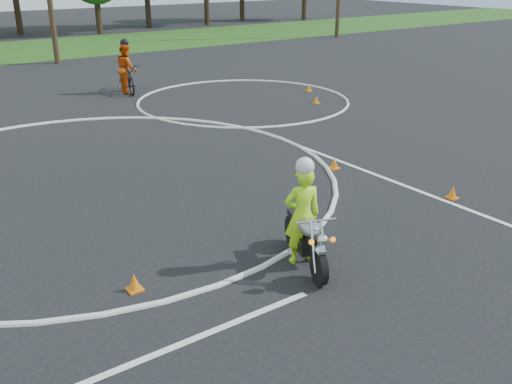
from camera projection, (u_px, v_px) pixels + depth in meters
ground at (140, 223)px, 11.54m from camera, size 120.00×120.00×0.00m
course_markings at (145, 151)px, 16.00m from camera, size 19.05×19.05×0.12m
primary_motorcycle at (306, 238)px, 9.77m from camera, size 0.98×1.90×1.05m
rider_primary_grp at (302, 213)px, 9.72m from camera, size 0.75×0.62×1.95m
rider_second_grp at (127, 74)px, 23.04m from camera, size 1.16×2.33×2.15m
traffic_cones at (318, 143)px, 16.26m from camera, size 12.59×10.96×0.30m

